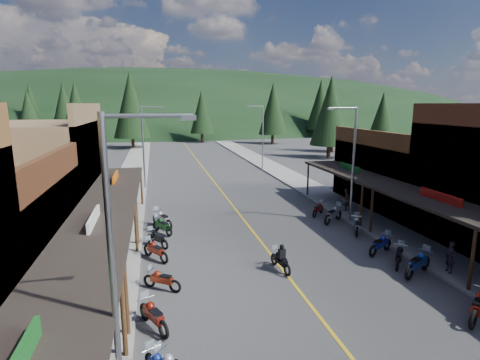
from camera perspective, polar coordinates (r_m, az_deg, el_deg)
ground at (r=17.88m, az=8.53°, el=-15.78°), size 220.00×220.00×0.00m
centerline at (r=36.18m, az=-2.99°, el=-1.52°), size 0.15×90.00×0.01m
sidewalk_west at (r=35.78m, az=-16.86°, el=-2.05°), size 3.40×94.00×0.15m
sidewalk_east at (r=38.57m, az=9.85°, el=-0.76°), size 3.40×94.00×0.15m
shop_west_3 at (r=27.58m, az=-29.05°, el=0.37°), size 10.90×10.20×8.20m
shop_east_3 at (r=33.15m, az=23.95°, el=0.74°), size 10.90×10.20×6.20m
streetlight_0 at (r=9.54m, az=-18.06°, el=-11.88°), size 2.16×0.18×8.00m
streetlight_1 at (r=36.94m, az=-14.34°, el=5.41°), size 2.16×0.18×8.00m
streetlight_2 at (r=26.42m, az=16.64°, el=2.98°), size 2.16×0.18×8.00m
streetlight_3 at (r=46.72m, az=3.31°, el=6.95°), size 2.16×0.18×8.00m
ridge_hill at (r=150.08m, az=-10.63°, el=8.20°), size 310.00×140.00×60.00m
pine_1 at (r=86.64m, az=-25.22°, el=9.83°), size 5.88×5.88×12.50m
pine_2 at (r=72.85m, az=-16.29°, el=10.93°), size 6.72×6.72×14.00m
pine_3 at (r=81.37m, az=-5.87°, el=10.27°), size 5.04×5.04×11.00m
pine_4 at (r=78.50m, az=5.05°, el=10.80°), size 5.88×5.88×12.50m
pine_5 at (r=95.51m, az=12.16°, el=11.16°), size 6.72×6.72×14.00m
pine_6 at (r=94.36m, az=20.92°, el=9.75°), size 5.04×5.04×11.00m
pine_7 at (r=94.41m, az=-29.26°, el=9.51°), size 5.88×5.88×12.50m
pine_8 at (r=57.08m, az=-29.42°, el=7.86°), size 4.48×4.48×10.00m
pine_9 at (r=66.86m, az=14.02°, el=9.65°), size 4.93×4.93×10.80m
pine_10 at (r=65.87m, az=-23.67°, el=9.37°), size 5.38×5.38×11.60m
pine_11 at (r=58.80m, az=13.62°, el=10.25°), size 5.82×5.82×12.40m
bike_west_7 at (r=14.90m, az=-13.05°, el=-19.31°), size 1.56×2.18×1.20m
bike_west_8 at (r=17.51m, az=-11.83°, el=-14.54°), size 1.90×1.59×1.08m
bike_west_9 at (r=20.66m, az=-12.76°, el=-10.30°), size 1.72×2.05×1.16m
bike_west_10 at (r=22.45m, az=-12.51°, el=-8.61°), size 1.63×1.91×1.08m
bike_west_11 at (r=24.54m, az=-11.75°, el=-6.71°), size 1.66×2.10×1.17m
bike_west_12 at (r=25.69m, az=-11.79°, el=-5.72°), size 1.80×2.36×1.31m
bike_east_6 at (r=17.60m, az=32.66°, el=-15.66°), size 2.34×1.89×1.31m
bike_east_7 at (r=20.38m, az=25.51°, el=-11.25°), size 2.41×1.73×1.32m
bike_east_8 at (r=21.15m, az=23.09°, el=-10.50°), size 1.79×1.92×1.13m
bike_east_9 at (r=22.36m, az=20.63°, el=-9.03°), size 2.17×1.56×1.19m
bike_east_10 at (r=25.22m, az=17.35°, el=-6.49°), size 1.58×2.15×1.18m
bike_east_11 at (r=27.04m, az=14.03°, el=-4.96°), size 2.30×1.96×1.31m
bike_east_12 at (r=28.45m, az=11.81°, el=-4.26°), size 1.81×1.79×1.09m
rider_on_bike at (r=19.09m, az=6.21°, el=-11.96°), size 0.94×1.98×1.45m
pedestrian_east_a at (r=20.99m, az=29.39°, el=-10.17°), size 0.46×0.63×1.57m
pedestrian_east_b at (r=29.74m, az=15.82°, el=-2.82°), size 0.93×0.66×1.74m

